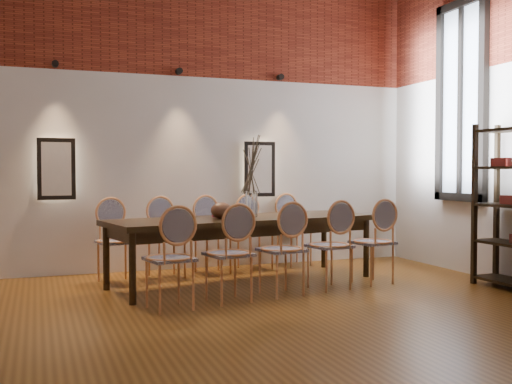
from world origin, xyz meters
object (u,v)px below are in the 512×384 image
object	(u,v)px
chair_far_c	(213,236)
chair_far_d	(255,233)
chair_near_e	(372,242)
book	(226,216)
chair_near_a	(170,259)
chair_near_d	(329,246)
chair_far_e	(294,230)
vase	(251,204)
bowl	(222,211)
chair_near_c	(281,249)
chair_far_b	(167,238)
dining_table	(244,250)
chair_far_a	(116,242)
chair_near_b	(229,254)

from	to	relation	value
chair_far_c	chair_far_d	distance (m)	0.62
chair_near_e	book	xyz separation A→B (m)	(-1.54, 0.62, 0.30)
chair_near_a	chair_near_d	xyz separation A→B (m)	(1.82, 0.35, 0.00)
chair_near_d	book	bearing A→B (deg)	130.86
chair_far_e	vase	bearing A→B (deg)	34.38
vase	chair_near_d	bearing A→B (deg)	-45.50
chair_far_e	bowl	distance (m)	1.79
bowl	chair_near_e	bearing A→B (deg)	-14.37
chair_near_c	book	distance (m)	0.96
chair_far_b	vase	world-z (taller)	vase
chair_near_e	chair_far_e	distance (m)	1.55
chair_far_e	bowl	bearing A→B (deg)	28.15
chair_near_d	book	world-z (taller)	chair_near_d
chair_far_d	dining_table	bearing A→B (deg)	51.51
chair_far_b	vase	size ratio (longest dim) A/B	3.13
dining_table	book	distance (m)	0.44
dining_table	vase	size ratio (longest dim) A/B	10.28
chair_near_d	chair_far_a	bearing A→B (deg)	140.02
chair_near_e	chair_far_a	bearing A→B (deg)	147.84
dining_table	chair_far_a	distance (m)	1.46
chair_far_d	chair_far_e	size ratio (longest dim) A/B	1.00
dining_table	chair_far_d	bearing A→B (deg)	51.51
chair_far_b	bowl	bearing A→B (deg)	110.42
chair_far_b	bowl	distance (m)	0.96
chair_near_d	chair_far_e	size ratio (longest dim) A/B	1.00
chair_near_a	chair_far_e	size ratio (longest dim) A/B	1.00
chair_far_a	bowl	distance (m)	1.29
chair_near_a	chair_near_c	size ratio (longest dim) A/B	1.00
chair_near_d	chair_far_d	xyz separation A→B (m)	(-0.29, 1.52, 0.00)
chair_far_e	chair_far_a	bearing A→B (deg)	0.00
chair_near_c	chair_far_d	size ratio (longest dim) A/B	1.00
dining_table	chair_far_b	size ratio (longest dim) A/B	3.28
chair_far_c	chair_far_e	world-z (taller)	same
chair_near_d	chair_far_c	distance (m)	1.67
dining_table	bowl	size ratio (longest dim) A/B	12.85
chair_near_d	chair_far_e	world-z (taller)	same
chair_far_c	vase	world-z (taller)	vase
chair_near_b	chair_near_c	xyz separation A→B (m)	(0.61, 0.12, 0.00)
dining_table	chair_far_a	world-z (taller)	chair_far_a
chair_far_b	bowl	xyz separation A→B (m)	(0.46, -0.75, 0.37)
chair_near_c	chair_near_d	world-z (taller)	same
vase	book	distance (m)	0.32
chair_near_d	chair_near_e	distance (m)	0.62
chair_near_d	chair_near_a	bearing A→B (deg)	180.00
chair_near_a	vase	size ratio (longest dim) A/B	3.13
chair_far_c	bowl	size ratio (longest dim) A/B	3.92
chair_near_b	chair_far_b	size ratio (longest dim) A/B	1.00
chair_near_c	chair_far_e	size ratio (longest dim) A/B	1.00
chair_near_c	chair_far_c	bearing A→B (deg)	90.00
chair_far_a	chair_far_c	size ratio (longest dim) A/B	1.00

